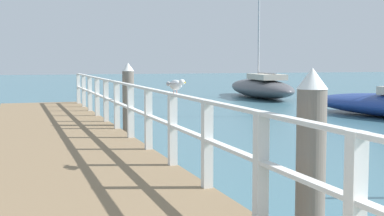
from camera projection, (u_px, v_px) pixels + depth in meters
name	position (u px, v px, depth m)	size (l,w,h in m)	color
pier_deck	(66.00, 154.00, 10.85)	(2.79, 20.18, 0.54)	#846B4C
pier_railing	(130.00, 105.00, 11.18)	(0.12, 18.70, 1.09)	silver
dock_piling_near	(310.00, 176.00, 5.17)	(0.29, 0.29, 2.05)	#6B6056
dock_piling_far	(128.00, 105.00, 13.29)	(0.29, 0.29, 2.05)	#6B6056
seagull_foreground	(176.00, 84.00, 8.03)	(0.23, 0.47, 0.21)	white
boat_3	(261.00, 87.00, 30.78)	(3.27, 8.34, 9.87)	#4C4C51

